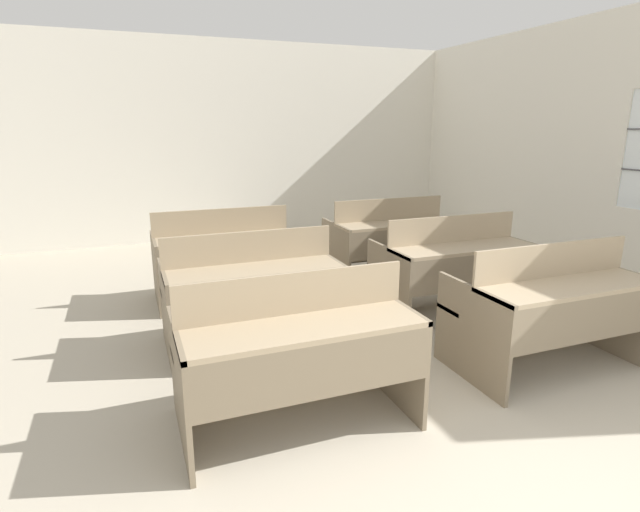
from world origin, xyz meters
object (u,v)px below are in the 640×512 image
(bench_front_right, at_px, (552,305))
(bench_second_right, at_px, (453,264))
(bench_front_left, at_px, (297,348))
(bench_second_left, at_px, (252,287))
(bench_third_right, at_px, (390,237))
(bench_third_left, at_px, (224,253))

(bench_front_right, height_order, bench_second_right, same)
(bench_front_right, bearing_deg, bench_front_left, -179.30)
(bench_front_right, bearing_deg, bench_second_left, 148.59)
(bench_front_left, height_order, bench_front_right, same)
(bench_front_left, height_order, bench_second_right, same)
(bench_second_right, relative_size, bench_third_right, 1.00)
(bench_second_left, height_order, bench_third_right, same)
(bench_second_left, xyz_separation_m, bench_third_right, (1.87, 1.18, 0.00))
(bench_second_right, distance_m, bench_third_right, 1.17)
(bench_second_left, xyz_separation_m, bench_third_left, (0.00, 1.15, 0.00))
(bench_second_right, bearing_deg, bench_second_left, -179.63)
(bench_second_right, height_order, bench_third_left, same)
(bench_front_right, bearing_deg, bench_third_left, 129.14)
(bench_second_right, distance_m, bench_third_left, 2.19)
(bench_front_left, distance_m, bench_third_left, 2.31)
(bench_third_right, bearing_deg, bench_front_left, -128.87)
(bench_front_right, relative_size, bench_third_left, 1.00)
(bench_second_left, relative_size, bench_third_right, 1.00)
(bench_front_left, xyz_separation_m, bench_second_left, (0.02, 1.16, 0.00))
(bench_front_right, xyz_separation_m, bench_third_right, (0.00, 2.32, 0.00))
(bench_front_left, distance_m, bench_second_left, 1.16)
(bench_second_left, relative_size, bench_second_right, 1.00)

